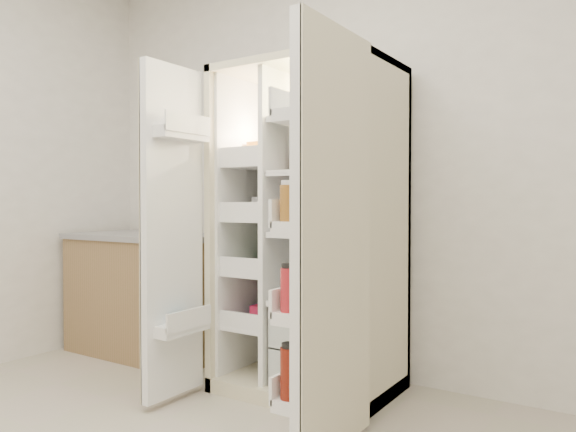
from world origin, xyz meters
The scene contains 5 objects.
wall_back centered at (0.00, 2.00, 1.35)m, with size 4.00×0.02×2.70m, color white.
refrigerator centered at (-0.05, 1.65, 0.74)m, with size 0.92×0.70×1.80m.
freezer_door centered at (-0.57, 1.05, 0.89)m, with size 0.15×0.40×1.72m.
fridge_door centered at (0.42, 0.96, 0.87)m, with size 0.17×0.58×1.72m.
kitchen_counter centered at (-1.38, 1.63, 0.42)m, with size 1.15×0.61×0.83m.
Camera 1 is at (1.49, -1.00, 1.05)m, focal length 34.00 mm.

